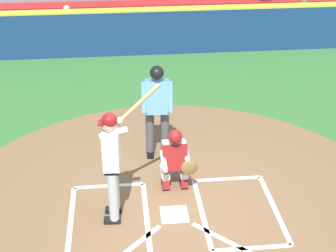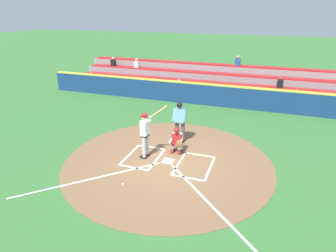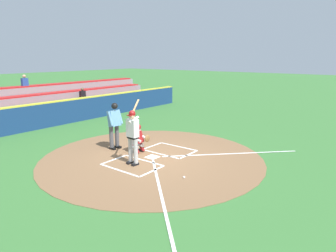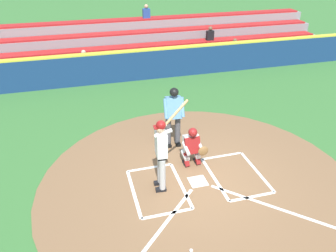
{
  "view_description": "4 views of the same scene",
  "coord_description": "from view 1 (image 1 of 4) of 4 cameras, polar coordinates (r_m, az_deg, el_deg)",
  "views": [
    {
      "loc": [
        0.76,
        6.4,
        5.14
      ],
      "look_at": [
        0.0,
        -1.0,
        1.09
      ],
      "focal_mm": 53.95,
      "sensor_mm": 36.0,
      "label": 1
    },
    {
      "loc": [
        -3.27,
        9.26,
        5.5
      ],
      "look_at": [
        0.34,
        -0.96,
        1.06
      ],
      "focal_mm": 30.8,
      "sensor_mm": 36.0,
      "label": 2
    },
    {
      "loc": [
        7.85,
        6.79,
        3.6
      ],
      "look_at": [
        -0.43,
        0.4,
        1.16
      ],
      "focal_mm": 31.91,
      "sensor_mm": 36.0,
      "label": 3
    },
    {
      "loc": [
        2.56,
        6.34,
        5.38
      ],
      "look_at": [
        0.44,
        -1.25,
        1.02
      ],
      "focal_mm": 36.09,
      "sensor_mm": 36.0,
      "label": 4
    }
  ],
  "objects": [
    {
      "name": "plate_umpire",
      "position": [
        9.21,
        -1.24,
        2.36
      ],
      "size": [
        0.6,
        0.43,
        1.86
      ],
      "color": "#4C4C51",
      "rests_on": "ground"
    },
    {
      "name": "batter",
      "position": [
        7.61,
        -6.29,
        -3.72
      ],
      "size": [
        0.97,
        0.66,
        2.13
      ],
      "color": "#BCBCBC",
      "rests_on": "ground"
    },
    {
      "name": "dirt_circle",
      "position": [
        8.24,
        0.72,
        -9.99
      ],
      "size": [
        8.0,
        8.0,
        0.01
      ],
      "primitive_type": "cylinder",
      "color": "brown",
      "rests_on": "ground"
    },
    {
      "name": "backstop_wall",
      "position": [
        14.63,
        -2.65,
        10.64
      ],
      "size": [
        22.0,
        0.36,
        1.31
      ],
      "color": "navy",
      "rests_on": "ground"
    },
    {
      "name": "catcher",
      "position": [
        8.55,
        0.86,
        -3.61
      ],
      "size": [
        0.6,
        0.6,
        1.13
      ],
      "color": "black",
      "rests_on": "ground"
    },
    {
      "name": "bleacher_stand",
      "position": [
        17.2,
        -3.25,
        13.55
      ],
      "size": [
        20.0,
        3.4,
        2.55
      ],
      "color": "gray",
      "rests_on": "ground"
    },
    {
      "name": "ground_plane",
      "position": [
        8.25,
        0.72,
        -10.03
      ],
      "size": [
        120.0,
        120.0,
        0.0
      ],
      "primitive_type": "plane",
      "color": "#387033"
    },
    {
      "name": "home_plate_and_chalk",
      "position": [
        7.57,
        1.5,
        -14.07
      ],
      "size": [
        7.93,
        4.91,
        0.01
      ],
      "color": "white",
      "rests_on": "dirt_circle"
    }
  ]
}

